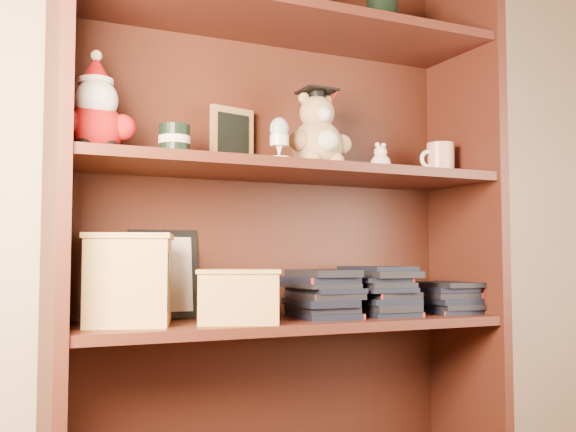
# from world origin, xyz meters

# --- Properties ---
(bookcase) EXTENTS (1.20, 0.35, 1.60)m
(bookcase) POSITION_xyz_m (0.08, 1.36, 0.78)
(bookcase) COLOR #461E14
(bookcase) RESTS_ON ground
(shelf_lower) EXTENTS (1.14, 0.33, 0.02)m
(shelf_lower) POSITION_xyz_m (0.08, 1.30, 0.54)
(shelf_lower) COLOR #461E14
(shelf_lower) RESTS_ON ground
(shelf_upper) EXTENTS (1.14, 0.33, 0.02)m
(shelf_upper) POSITION_xyz_m (0.08, 1.30, 0.94)
(shelf_upper) COLOR #461E14
(shelf_upper) RESTS_ON ground
(santa_plush) EXTENTS (0.18, 0.13, 0.26)m
(santa_plush) POSITION_xyz_m (-0.42, 1.30, 1.04)
(santa_plush) COLOR #A50F0F
(santa_plush) RESTS_ON shelf_upper
(teachers_tin) EXTENTS (0.08, 0.08, 0.09)m
(teachers_tin) POSITION_xyz_m (-0.23, 1.30, 0.99)
(teachers_tin) COLOR black
(teachers_tin) RESTS_ON shelf_upper
(chalkboard_plaque) EXTENTS (0.13, 0.09, 0.17)m
(chalkboard_plaque) POSITION_xyz_m (-0.04, 1.42, 1.03)
(chalkboard_plaque) COLOR #9E7547
(chalkboard_plaque) RESTS_ON shelf_upper
(egg_cup) EXTENTS (0.05, 0.05, 0.11)m
(egg_cup) POSITION_xyz_m (0.02, 1.23, 1.01)
(egg_cup) COLOR white
(egg_cup) RESTS_ON shelf_upper
(grad_teddy_bear) EXTENTS (0.18, 0.16, 0.22)m
(grad_teddy_bear) POSITION_xyz_m (0.17, 1.30, 1.03)
(grad_teddy_bear) COLOR tan
(grad_teddy_bear) RESTS_ON shelf_upper
(pink_figurine) EXTENTS (0.06, 0.06, 0.09)m
(pink_figurine) POSITION_xyz_m (0.37, 1.31, 0.98)
(pink_figurine) COLOR beige
(pink_figurine) RESTS_ON shelf_upper
(teacher_mug) EXTENTS (0.11, 0.08, 0.10)m
(teacher_mug) POSITION_xyz_m (0.58, 1.31, 1.00)
(teacher_mug) COLOR silver
(teacher_mug) RESTS_ON shelf_upper
(certificate_frame) EXTENTS (0.19, 0.05, 0.23)m
(certificate_frame) POSITION_xyz_m (-0.22, 1.44, 0.67)
(certificate_frame) COLOR black
(certificate_frame) RESTS_ON shelf_lower
(treats_box) EXTENTS (0.25, 0.25, 0.21)m
(treats_box) POSITION_xyz_m (-0.33, 1.30, 0.66)
(treats_box) COLOR tan
(treats_box) RESTS_ON shelf_lower
(pencils_box) EXTENTS (0.24, 0.20, 0.13)m
(pencils_box) POSITION_xyz_m (-0.08, 1.24, 0.62)
(pencils_box) COLOR tan
(pencils_box) RESTS_ON shelf_lower
(book_stack_left) EXTENTS (0.14, 0.20, 0.13)m
(book_stack_left) POSITION_xyz_m (0.19, 1.30, 0.61)
(book_stack_left) COLOR black
(book_stack_left) RESTS_ON shelf_lower
(book_stack_mid) EXTENTS (0.14, 0.20, 0.14)m
(book_stack_mid) POSITION_xyz_m (0.36, 1.30, 0.62)
(book_stack_mid) COLOR black
(book_stack_mid) RESTS_ON shelf_lower
(book_stack_right) EXTENTS (0.14, 0.20, 0.10)m
(book_stack_right) POSITION_xyz_m (0.58, 1.30, 0.60)
(book_stack_right) COLOR black
(book_stack_right) RESTS_ON shelf_lower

